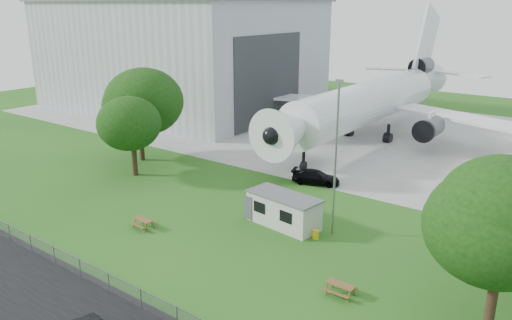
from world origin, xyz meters
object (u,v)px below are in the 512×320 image
Objects in this scene: site_cabin at (284,210)px; picnic_east at (340,295)px; airliner at (373,99)px; picnic_west at (144,228)px; hangar at (179,53)px.

site_cabin is 10.79m from picnic_east.
airliner reaches higher than site_cabin.
picnic_west is (-8.74, -7.22, -1.31)m from site_cabin.
hangar is 23.89× the size of picnic_east.
airliner is 31.44m from site_cabin.
hangar reaches higher than picnic_east.
site_cabin is 3.83× the size of picnic_west.
site_cabin is 11.41m from picnic_west.
picnic_east is at bearing -68.27° from airliner.
picnic_east is at bearing -36.23° from hangar.
hangar reaches higher than airliner.
hangar reaches higher than site_cabin.
site_cabin is (6.22, -30.56, -3.96)m from airliner.
airliner is 6.93× the size of site_cabin.
site_cabin is at bearing -78.49° from airliner.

